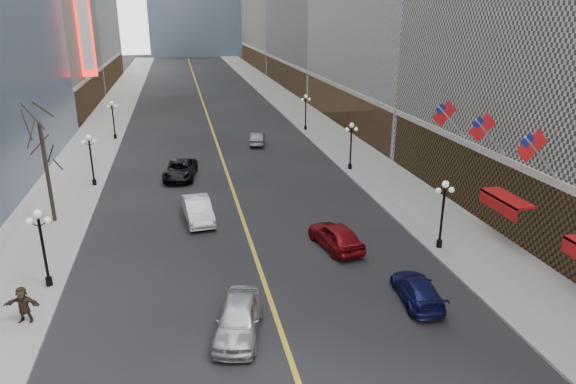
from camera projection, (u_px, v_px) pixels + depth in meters
name	position (u px, v px, depth m)	size (l,w,h in m)	color
sidewalk_east	(314.00, 123.00, 70.59)	(6.00, 230.00, 0.15)	gray
sidewalk_west	(101.00, 133.00, 65.07)	(6.00, 230.00, 0.15)	gray
lane_line	(207.00, 114.00, 77.08)	(0.25, 200.00, 0.02)	gold
streetlamp_east_1	(443.00, 207.00, 32.31)	(1.26, 0.44, 4.52)	black
streetlamp_east_2	(351.00, 141.00, 48.92)	(1.26, 0.44, 4.52)	black
streetlamp_east_3	(306.00, 108.00, 65.52)	(1.26, 0.44, 4.52)	black
streetlamp_west_1	(42.00, 240.00, 27.66)	(1.26, 0.44, 4.52)	black
streetlamp_west_2	(91.00, 155.00, 44.27)	(1.26, 0.44, 4.52)	black
streetlamp_west_3	(113.00, 116.00, 60.87)	(1.26, 0.44, 4.52)	black
flag_3	(534.00, 149.00, 28.78)	(2.87, 0.12, 2.87)	#B2B2B7
flag_4	(484.00, 130.00, 33.39)	(2.87, 0.12, 2.87)	#B2B2B7
flag_5	(446.00, 116.00, 38.01)	(2.87, 0.12, 2.87)	#B2B2B7
awning_c	(504.00, 200.00, 33.10)	(1.40, 4.00, 0.93)	maroon
theatre_marquee	(85.00, 32.00, 69.97)	(2.00, 0.55, 12.00)	red
tree_west_far	(42.00, 139.00, 35.44)	(3.60, 3.60, 7.92)	#2D231C
car_nb_near	(238.00, 318.00, 24.24)	(2.02, 5.02, 1.71)	#B5B9BE
car_nb_mid	(198.00, 210.00, 37.57)	(1.81, 5.19, 1.71)	silver
car_nb_far	(180.00, 170.00, 47.24)	(2.66, 5.77, 1.60)	black
car_sb_near	(417.00, 290.00, 27.11)	(1.87, 4.61, 1.34)	#131447
car_sb_mid	(336.00, 236.00, 33.23)	(2.01, 4.98, 1.70)	maroon
car_sb_far	(257.00, 139.00, 59.23)	(1.50, 4.31, 1.42)	#565C5E
ped_west_far	(23.00, 304.00, 24.94)	(1.76, 0.51, 1.90)	#33251C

